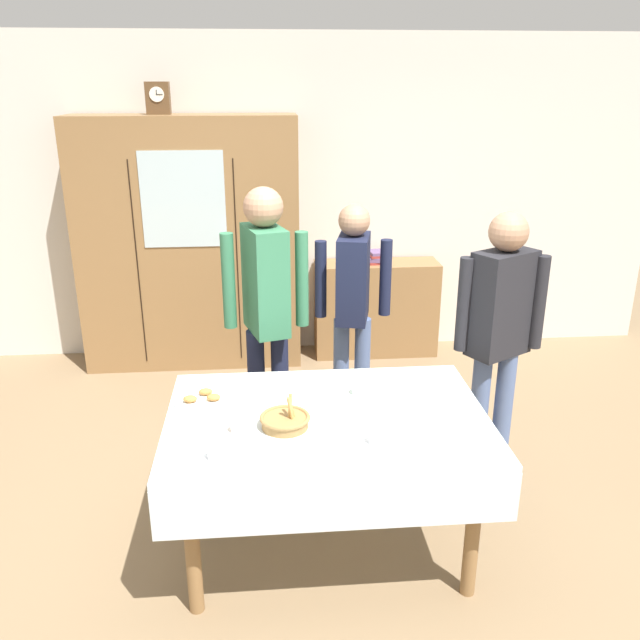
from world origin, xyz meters
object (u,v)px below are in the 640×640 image
spoon_near_right (257,399)px  dining_table (328,438)px  pastry_plate (202,400)px  spoon_center (328,388)px  bookshelf_low (376,308)px  book_stack (377,257)px  mantel_clock (158,98)px  spoon_near_left (300,453)px  tea_cup_far_right (359,391)px  tea_cup_center (216,454)px  tea_cup_mid_left (239,428)px  wall_cabinet (190,245)px  person_behind_table_right (266,298)px  bread_basket (285,420)px  person_behind_table_left (353,295)px  tea_cup_near_right (377,439)px  person_beside_shelf (500,323)px

spoon_near_right → dining_table: bearing=-33.9°
pastry_plate → spoon_center: (0.65, 0.09, -0.01)m
bookshelf_low → book_stack: (0.00, 0.00, 0.47)m
pastry_plate → dining_table: bearing=-20.1°
mantel_clock → spoon_near_left: size_ratio=2.02×
bookshelf_low → tea_cup_far_right: tea_cup_far_right is taller
mantel_clock → tea_cup_center: bearing=-79.3°
book_stack → tea_cup_mid_left: bearing=-112.0°
wall_cabinet → spoon_near_right: bearing=-76.7°
wall_cabinet → spoon_near_left: 3.00m
spoon_center → person_behind_table_right: person_behind_table_right is taller
bookshelf_low → mantel_clock: bearing=-178.3°
bread_basket → dining_table: bearing=17.6°
tea_cup_far_right → spoon_center: (-0.15, 0.09, -0.02)m
book_stack → person_behind_table_left: (-0.38, -1.24, 0.06)m
mantel_clock → bookshelf_low: bearing=1.7°
tea_cup_near_right → person_behind_table_right: size_ratio=0.07×
tea_cup_center → person_beside_shelf: (1.57, 0.97, 0.20)m
mantel_clock → bookshelf_low: size_ratio=0.22×
dining_table → spoon_near_left: spoon_near_left is taller
tea_cup_mid_left → spoon_center: size_ratio=1.09×
spoon_near_right → person_beside_shelf: (1.40, 0.41, 0.22)m
wall_cabinet → person_behind_table_left: bearing=-44.6°
person_behind_table_left → wall_cabinet: bearing=135.4°
spoon_near_left → pastry_plate: bearing=131.1°
wall_cabinet → tea_cup_near_right: 3.06m
mantel_clock → tea_cup_center: (0.55, -2.91, -1.39)m
bread_basket → spoon_near_left: (0.06, -0.24, -0.03)m
dining_table → spoon_near_right: bearing=146.1°
spoon_near_right → person_beside_shelf: size_ratio=0.07×
tea_cup_near_right → bread_basket: 0.45m
wall_cabinet → book_stack: wall_cabinet is taller
tea_cup_center → spoon_near_left: 0.36m
mantel_clock → tea_cup_far_right: (1.25, -2.35, -1.39)m
spoon_center → person_behind_table_left: 1.13m
tea_cup_mid_left → tea_cup_far_right: (0.61, 0.34, 0.00)m
tea_cup_near_right → pastry_plate: size_ratio=0.46×
person_behind_table_right → spoon_near_left: bearing=-84.3°
mantel_clock → spoon_near_right: size_ratio=2.02×
bookshelf_low → tea_cup_near_right: (-0.49, -2.90, 0.39)m
spoon_near_right → person_beside_shelf: person_beside_shelf is taller
dining_table → book_stack: (0.69, 2.64, 0.21)m
dining_table → bookshelf_low: size_ratio=1.46×
tea_cup_mid_left → person_behind_table_right: (0.14, 1.10, 0.27)m
book_stack → pastry_plate: (-1.31, -2.41, -0.09)m
pastry_plate → person_beside_shelf: size_ratio=0.17×
person_behind_table_right → bread_basket: bearing=-86.0°
tea_cup_mid_left → tea_cup_near_right: size_ratio=1.00×
mantel_clock → spoon_center: bearing=-64.2°
dining_table → spoon_near_right: size_ratio=13.17×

